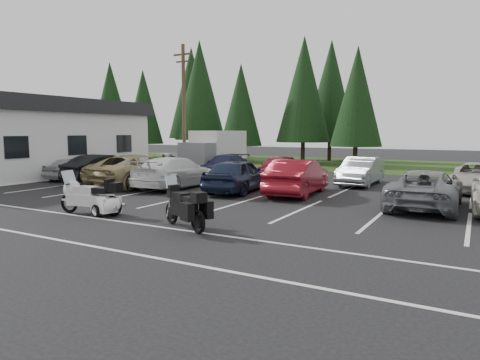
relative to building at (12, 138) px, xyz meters
name	(u,v)px	position (x,y,z in m)	size (l,w,h in m)	color
ground	(209,207)	(18.00, -4.00, -2.45)	(120.00, 120.00, 0.00)	black
grass_strip	(362,165)	(18.00, 20.00, -2.45)	(80.00, 16.00, 0.01)	#1F3812
lake_water	(441,151)	(22.00, 51.00, -2.45)	(70.00, 50.00, 0.02)	slate
building	(12,138)	(0.00, 0.00, 0.00)	(10.60, 15.60, 4.90)	white
utility_pole	(184,106)	(8.00, 8.00, 2.25)	(1.60, 0.26, 9.00)	#473321
box_truck	(211,151)	(10.00, 8.50, -1.00)	(2.40, 5.60, 2.90)	silver
stall_markings	(235,200)	(18.00, -2.00, -2.45)	(32.00, 16.00, 0.01)	silver
conifer_0	(111,101)	(-10.00, 18.50, 3.78)	(4.58, 4.58, 10.66)	#332316
conifer_1	(144,107)	(-4.00, 17.20, 2.94)	(3.96, 3.96, 9.22)	#332316
conifer_2	(200,90)	(2.00, 18.80, 4.50)	(5.10, 5.10, 11.89)	#332316
conifer_3	(241,105)	(7.50, 17.40, 2.82)	(3.87, 3.87, 9.02)	#332316
conifer_4	(304,89)	(13.00, 18.90, 4.08)	(4.80, 4.80, 11.17)	#332316
conifer_5	(357,96)	(18.00, 17.60, 3.18)	(4.14, 4.14, 9.63)	#332316
conifer_back_a	(192,93)	(-2.00, 23.00, 4.74)	(5.28, 5.28, 12.30)	#332316
conifer_back_b	(331,90)	(14.00, 23.50, 4.32)	(4.97, 4.97, 11.58)	#332316
car_near_0	(76,168)	(5.86, 0.08, -1.78)	(1.59, 3.95, 1.34)	#AFB0B4
car_near_1	(106,169)	(8.66, -0.23, -1.66)	(1.67, 4.80, 1.58)	black
car_near_2	(139,170)	(11.12, -0.23, -1.63)	(2.72, 5.91, 1.64)	#9A8959
car_near_3	(176,172)	(13.43, -0.08, -1.66)	(2.20, 5.41, 1.57)	white
car_near_4	(238,175)	(16.90, 0.14, -1.65)	(1.88, 4.67, 1.59)	#161F37
car_near_5	(298,177)	(19.70, 0.67, -1.65)	(1.70, 4.86, 1.60)	maroon
car_near_6	(425,189)	(25.08, -0.22, -1.74)	(2.37, 5.14, 1.43)	slate
car_far_0	(163,163)	(7.95, 5.59, -1.76)	(2.30, 4.99, 1.39)	white
car_far_1	(224,165)	(12.33, 6.47, -1.78)	(1.87, 4.60, 1.34)	#161737
car_far_2	(278,168)	(16.47, 5.77, -1.72)	(1.72, 4.27, 1.45)	maroon
car_far_3	(361,171)	(21.31, 5.65, -1.71)	(1.57, 4.50, 1.48)	gray
car_far_4	(478,177)	(26.77, 5.68, -1.77)	(2.27, 4.92, 1.37)	#AFAAA0
touring_motorcycle	(90,193)	(15.20, -7.12, -1.69)	(2.74, 0.84, 1.52)	silver
cargo_trailer	(106,206)	(15.81, -7.00, -2.12)	(1.42, 0.80, 0.66)	white
adventure_motorcycle	(184,203)	(19.32, -7.32, -1.68)	(2.52, 0.88, 1.53)	black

